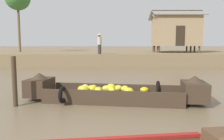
{
  "coord_description": "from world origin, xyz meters",
  "views": [
    {
      "loc": [
        1.33,
        -1.73,
        1.87
      ],
      "look_at": [
        1.34,
        7.5,
        0.81
      ],
      "focal_mm": 36.8,
      "sensor_mm": 36.0,
      "label": 1
    }
  ],
  "objects": [
    {
      "name": "vendor_person",
      "position": [
        0.33,
        16.81,
        1.96
      ],
      "size": [
        0.44,
        0.44,
        1.66
      ],
      "color": "#332D28",
      "rests_on": "riverbank_strip"
    },
    {
      "name": "ground_plane",
      "position": [
        0.0,
        10.0,
        0.0
      ],
      "size": [
        300.0,
        300.0,
        0.0
      ],
      "primitive_type": "plane",
      "color": "#726047"
    },
    {
      "name": "stilt_house_left",
      "position": [
        7.42,
        20.24,
        3.14
      ],
      "size": [
        4.75,
        3.18,
        4.01
      ],
      "color": "#4C3826",
      "rests_on": "riverbank_strip"
    },
    {
      "name": "riverbank_strip",
      "position": [
        0.0,
        26.11,
        0.52
      ],
      "size": [
        160.0,
        20.0,
        1.03
      ],
      "primitive_type": "cube",
      "color": "#7F6B4C",
      "rests_on": "ground"
    },
    {
      "name": "stilt_house_mid_left",
      "position": [
        7.47,
        21.45,
        3.19
      ],
      "size": [
        4.63,
        3.19,
        4.17
      ],
      "color": "#4C3826",
      "rests_on": "riverbank_strip"
    },
    {
      "name": "mooring_post",
      "position": [
        -1.56,
        4.99,
        0.75
      ],
      "size": [
        0.14,
        0.14,
        1.5
      ],
      "primitive_type": "cylinder",
      "color": "#423323",
      "rests_on": "ground"
    },
    {
      "name": "banana_boat",
      "position": [
        1.34,
        5.61,
        0.31
      ],
      "size": [
        5.86,
        1.87,
        0.89
      ],
      "color": "#3D2D21",
      "rests_on": "ground"
    }
  ]
}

